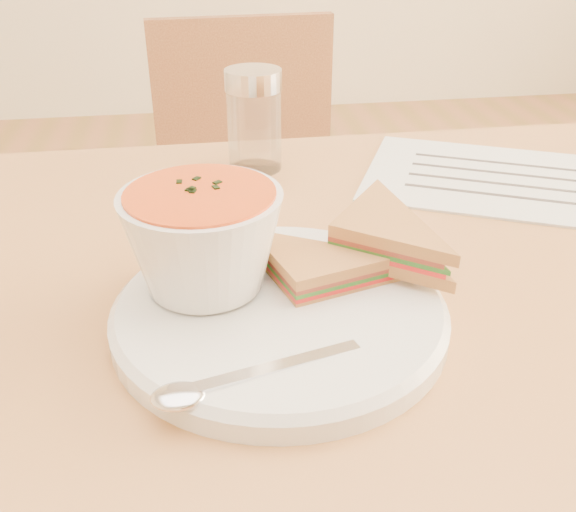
{
  "coord_description": "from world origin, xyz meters",
  "views": [
    {
      "loc": [
        -0.15,
        -0.51,
        1.05
      ],
      "look_at": [
        -0.08,
        -0.07,
        0.8
      ],
      "focal_mm": 40.0,
      "sensor_mm": 36.0,
      "label": 1
    }
  ],
  "objects": [
    {
      "name": "soup_bowl",
      "position": [
        -0.15,
        -0.06,
        0.81
      ],
      "size": [
        0.14,
        0.14,
        0.09
      ],
      "primitive_type": null,
      "rotation": [
        0.0,
        0.0,
        -0.11
      ],
      "color": "white",
      "rests_on": "plate"
    },
    {
      "name": "sandwich_half_b",
      "position": [
        -0.04,
        -0.05,
        0.8
      ],
      "size": [
        0.16,
        0.16,
        0.03
      ],
      "primitive_type": null,
      "rotation": [
        0.0,
        0.0,
        -0.65
      ],
      "color": "#C08B44",
      "rests_on": "plate"
    },
    {
      "name": "spoon",
      "position": [
        -0.12,
        -0.18,
        0.77
      ],
      "size": [
        0.18,
        0.08,
        0.01
      ],
      "primitive_type": null,
      "rotation": [
        0.0,
        0.0,
        0.27
      ],
      "color": "silver",
      "rests_on": "plate"
    },
    {
      "name": "chair_far",
      "position": [
        -0.03,
        0.65,
        0.42
      ],
      "size": [
        0.39,
        0.39,
        0.84
      ],
      "primitive_type": null,
      "rotation": [
        0.0,
        0.0,
        3.19
      ],
      "color": "#5A301B",
      "rests_on": "floor"
    },
    {
      "name": "sandwich_half_a",
      "position": [
        -0.08,
        -0.1,
        0.78
      ],
      "size": [
        0.12,
        0.12,
        0.03
      ],
      "primitive_type": null,
      "rotation": [
        0.0,
        0.0,
        0.27
      ],
      "color": "#C08B44",
      "rests_on": "plate"
    },
    {
      "name": "condiment_shaker",
      "position": [
        -0.07,
        0.25,
        0.81
      ],
      "size": [
        0.07,
        0.07,
        0.12
      ],
      "primitive_type": null,
      "rotation": [
        0.0,
        0.0,
        0.06
      ],
      "color": "silver",
      "rests_on": "dining_table"
    },
    {
      "name": "paper_menu",
      "position": [
        0.21,
        0.16,
        0.75
      ],
      "size": [
        0.37,
        0.34,
        0.0
      ],
      "primitive_type": null,
      "rotation": [
        0.0,
        0.0,
        -0.45
      ],
      "color": "silver",
      "rests_on": "dining_table"
    },
    {
      "name": "plate",
      "position": [
        -0.09,
        -0.09,
        0.76
      ],
      "size": [
        0.35,
        0.35,
        0.02
      ],
      "primitive_type": null,
      "rotation": [
        0.0,
        0.0,
        -0.36
      ],
      "color": "white",
      "rests_on": "dining_table"
    }
  ]
}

